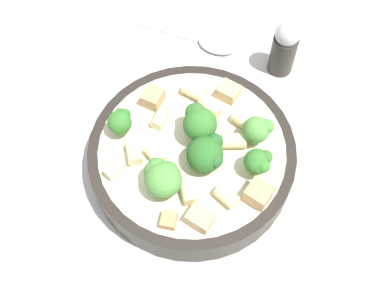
% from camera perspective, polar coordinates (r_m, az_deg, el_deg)
% --- Properties ---
extents(ground_plane, '(2.00, 2.00, 0.00)m').
position_cam_1_polar(ground_plane, '(0.57, 0.00, -2.52)').
color(ground_plane, beige).
extents(pasta_bowl, '(0.23, 0.23, 0.04)m').
position_cam_1_polar(pasta_bowl, '(0.55, 0.00, -1.40)').
color(pasta_bowl, '#28231E').
rests_on(pasta_bowl, ground_plane).
extents(broccoli_floret_0, '(0.03, 0.03, 0.04)m').
position_cam_1_polar(broccoli_floret_0, '(0.53, 7.72, 1.70)').
color(broccoli_floret_0, '#9EC175').
rests_on(broccoli_floret_0, pasta_bowl).
extents(broccoli_floret_1, '(0.04, 0.04, 0.04)m').
position_cam_1_polar(broccoli_floret_1, '(0.50, -3.61, -3.87)').
color(broccoli_floret_1, '#9EC175').
rests_on(broccoli_floret_1, pasta_bowl).
extents(broccoli_floret_2, '(0.03, 0.03, 0.04)m').
position_cam_1_polar(broccoli_floret_2, '(0.51, 7.86, -2.17)').
color(broccoli_floret_2, '#84AD60').
rests_on(broccoli_floret_2, pasta_bowl).
extents(broccoli_floret_3, '(0.04, 0.04, 0.05)m').
position_cam_1_polar(broccoli_floret_3, '(0.52, 0.88, 2.65)').
color(broccoli_floret_3, '#93B766').
rests_on(broccoli_floret_3, pasta_bowl).
extents(broccoli_floret_4, '(0.05, 0.04, 0.04)m').
position_cam_1_polar(broccoli_floret_4, '(0.51, 1.68, -1.17)').
color(broccoli_floret_4, '#9EC175').
rests_on(broccoli_floret_4, pasta_bowl).
extents(broccoli_floret_5, '(0.03, 0.03, 0.03)m').
position_cam_1_polar(broccoli_floret_5, '(0.54, -8.51, 2.64)').
color(broccoli_floret_5, '#9EC175').
rests_on(broccoli_floret_5, pasta_bowl).
extents(rigatoni_0, '(0.02, 0.03, 0.02)m').
position_cam_1_polar(rigatoni_0, '(0.57, 0.24, 6.23)').
color(rigatoni_0, beige).
rests_on(rigatoni_0, pasta_bowl).
extents(rigatoni_1, '(0.02, 0.02, 0.02)m').
position_cam_1_polar(rigatoni_1, '(0.55, 5.92, 2.86)').
color(rigatoni_1, beige).
rests_on(rigatoni_1, pasta_bowl).
extents(rigatoni_2, '(0.03, 0.03, 0.02)m').
position_cam_1_polar(rigatoni_2, '(0.53, -6.91, -1.09)').
color(rigatoni_2, beige).
rests_on(rigatoni_2, pasta_bowl).
extents(rigatoni_3, '(0.03, 0.03, 0.02)m').
position_cam_1_polar(rigatoni_3, '(0.55, 2.07, 4.34)').
color(rigatoni_3, beige).
rests_on(rigatoni_3, pasta_bowl).
extents(rigatoni_4, '(0.03, 0.02, 0.01)m').
position_cam_1_polar(rigatoni_4, '(0.52, -9.22, -2.88)').
color(rigatoni_4, beige).
rests_on(rigatoni_4, pasta_bowl).
extents(rigatoni_5, '(0.02, 0.03, 0.02)m').
position_cam_1_polar(rigatoni_5, '(0.53, -4.33, -1.27)').
color(rigatoni_5, beige).
rests_on(rigatoni_5, pasta_bowl).
extents(rigatoni_6, '(0.02, 0.03, 0.02)m').
position_cam_1_polar(rigatoni_6, '(0.50, 4.13, -6.17)').
color(rigatoni_6, beige).
rests_on(rigatoni_6, pasta_bowl).
extents(rigatoni_7, '(0.03, 0.02, 0.02)m').
position_cam_1_polar(rigatoni_7, '(0.55, -3.83, 3.03)').
color(rigatoni_7, beige).
rests_on(rigatoni_7, pasta_bowl).
extents(rigatoni_8, '(0.03, 0.03, 0.02)m').
position_cam_1_polar(rigatoni_8, '(0.53, 4.96, 0.38)').
color(rigatoni_8, beige).
rests_on(rigatoni_8, pasta_bowl).
extents(rigatoni_9, '(0.03, 0.03, 0.02)m').
position_cam_1_polar(rigatoni_9, '(0.50, -0.43, -5.85)').
color(rigatoni_9, beige).
rests_on(rigatoni_9, pasta_bowl).
extents(chicken_chunk_0, '(0.02, 0.02, 0.01)m').
position_cam_1_polar(chicken_chunk_0, '(0.50, -2.78, -9.02)').
color(chicken_chunk_0, tan).
rests_on(chicken_chunk_0, pasta_bowl).
extents(chicken_chunk_1, '(0.02, 0.02, 0.02)m').
position_cam_1_polar(chicken_chunk_1, '(0.57, 4.66, 6.05)').
color(chicken_chunk_1, tan).
rests_on(chicken_chunk_1, pasta_bowl).
extents(chicken_chunk_2, '(0.03, 0.03, 0.02)m').
position_cam_1_polar(chicken_chunk_2, '(0.51, 7.88, -5.87)').
color(chicken_chunk_2, tan).
rests_on(chicken_chunk_2, pasta_bowl).
extents(chicken_chunk_3, '(0.02, 0.03, 0.02)m').
position_cam_1_polar(chicken_chunk_3, '(0.49, 0.96, -8.83)').
color(chicken_chunk_3, tan).
rests_on(chicken_chunk_3, pasta_bowl).
extents(chicken_chunk_4, '(0.03, 0.02, 0.02)m').
position_cam_1_polar(chicken_chunk_4, '(0.56, -4.64, 5.49)').
color(chicken_chunk_4, tan).
rests_on(chicken_chunk_4, pasta_bowl).
extents(pepper_shaker, '(0.03, 0.03, 0.08)m').
position_cam_1_polar(pepper_shaker, '(0.63, 10.88, 11.14)').
color(pepper_shaker, '#332D28').
rests_on(pepper_shaker, ground_plane).
extents(spoon, '(0.05, 0.17, 0.01)m').
position_cam_1_polar(spoon, '(0.68, 1.27, 12.28)').
color(spoon, silver).
rests_on(spoon, ground_plane).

